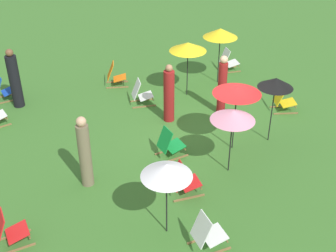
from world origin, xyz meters
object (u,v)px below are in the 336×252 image
(deckchair_7, at_px, (115,75))
(deckchair_10, at_px, (207,234))
(deckchair_5, at_px, (141,94))
(umbrella_4, at_px, (188,47))
(deckchair_8, at_px, (283,100))
(person_2, at_px, (222,86))
(deckchair_9, at_px, (3,89))
(umbrella_0, at_px, (276,83))
(umbrella_3, at_px, (167,170))
(deckchair_3, at_px, (9,231))
(person_0, at_px, (169,95))
(deckchair_4, at_px, (184,181))
(umbrella_1, at_px, (237,90))
(person_3, at_px, (85,153))
(deckchair_2, at_px, (170,144))
(umbrella_5, at_px, (220,33))
(deckchair_1, at_px, (228,61))
(umbrella_2, at_px, (233,116))
(person_1, at_px, (15,80))

(deckchair_7, xyz_separation_m, deckchair_10, (-7.92, -0.31, 0.00))
(deckchair_5, xyz_separation_m, umbrella_4, (0.21, -1.61, 1.31))
(deckchair_8, height_order, person_2, person_2)
(deckchair_9, bearing_deg, umbrella_4, -118.12)
(umbrella_0, xyz_separation_m, umbrella_3, (-2.57, 3.72, -0.17))
(deckchair_3, height_order, deckchair_10, same)
(deckchair_3, distance_m, person_0, 5.98)
(deckchair_3, distance_m, deckchair_5, 6.46)
(deckchair_4, bearing_deg, umbrella_1, -53.84)
(deckchair_9, height_order, deckchair_10, same)
(deckchair_3, relative_size, person_3, 0.45)
(deckchair_3, relative_size, umbrella_0, 0.44)
(deckchair_2, height_order, umbrella_0, umbrella_0)
(umbrella_0, distance_m, umbrella_4, 3.52)
(deckchair_2, relative_size, umbrella_3, 0.49)
(deckchair_7, bearing_deg, deckchair_10, -167.29)
(umbrella_0, distance_m, person_0, 3.11)
(umbrella_5, bearing_deg, umbrella_3, 149.56)
(deckchair_3, xyz_separation_m, umbrella_0, (2.02, -6.85, 1.38))
(deckchair_10, bearing_deg, person_0, -14.80)
(umbrella_3, relative_size, person_2, 0.93)
(umbrella_4, bearing_deg, deckchair_5, 97.34)
(deckchair_4, height_order, deckchair_9, same)
(umbrella_0, bearing_deg, deckchair_1, -9.84)
(deckchair_1, bearing_deg, umbrella_1, 160.20)
(deckchair_5, xyz_separation_m, deckchair_7, (1.60, 0.52, 0.00))
(deckchair_9, height_order, umbrella_2, umbrella_2)
(deckchair_3, xyz_separation_m, deckchair_10, (-1.22, -3.77, 0.00))
(deckchair_7, distance_m, person_1, 3.31)
(deckchair_1, height_order, deckchair_4, same)
(umbrella_5, bearing_deg, deckchair_8, -155.46)
(deckchair_2, xyz_separation_m, person_0, (1.81, -0.53, 0.47))
(umbrella_5, bearing_deg, person_2, 160.16)
(deckchair_3, distance_m, deckchair_7, 7.53)
(umbrella_1, height_order, person_2, person_2)
(deckchair_2, height_order, umbrella_2, umbrella_2)
(umbrella_5, distance_m, person_2, 2.35)
(umbrella_4, distance_m, person_3, 5.42)
(deckchair_9, distance_m, deckchair_10, 8.84)
(deckchair_2, bearing_deg, deckchair_8, -83.64)
(deckchair_2, bearing_deg, deckchair_7, -5.19)
(deckchair_2, relative_size, umbrella_2, 0.49)
(deckchair_2, relative_size, deckchair_9, 0.98)
(umbrella_1, height_order, umbrella_5, umbrella_5)
(deckchair_9, xyz_separation_m, person_0, (-2.80, -4.72, 0.47))
(deckchair_7, xyz_separation_m, deckchair_9, (-0.01, 3.65, 0.00))
(deckchair_2, xyz_separation_m, umbrella_5, (3.84, -2.93, 1.42))
(person_0, bearing_deg, deckchair_7, -174.40)
(umbrella_3, bearing_deg, deckchair_2, -18.33)
(umbrella_0, bearing_deg, umbrella_2, 120.99)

